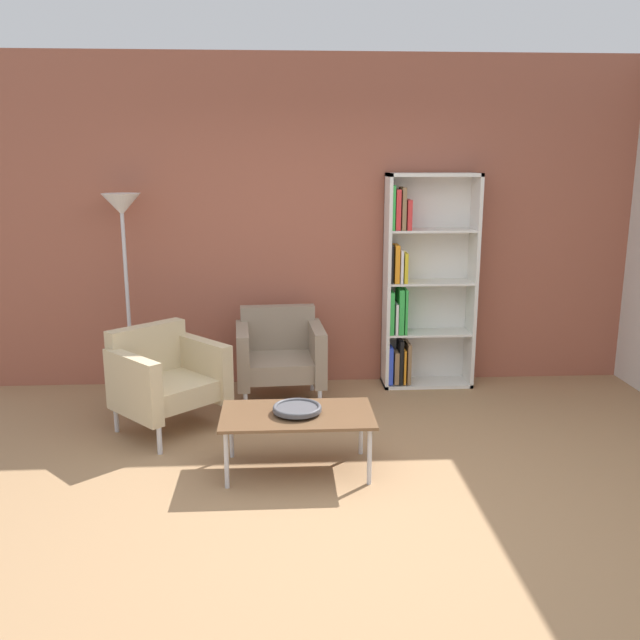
% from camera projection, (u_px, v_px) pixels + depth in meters
% --- Properties ---
extents(ground_plane, '(8.32, 8.32, 0.00)m').
position_uv_depth(ground_plane, '(347.00, 507.00, 4.11)').
color(ground_plane, '#9E7751').
extents(brick_back_panel, '(6.40, 0.12, 2.90)m').
position_uv_depth(brick_back_panel, '(322.00, 224.00, 6.16)').
color(brick_back_panel, '#9E5642').
rests_on(brick_back_panel, ground_plane).
extents(bookshelf_tall, '(0.80, 0.30, 1.90)m').
position_uv_depth(bookshelf_tall, '(420.00, 285.00, 6.12)').
color(bookshelf_tall, silver).
rests_on(bookshelf_tall, ground_plane).
extents(coffee_table_low, '(1.00, 0.56, 0.40)m').
position_uv_depth(coffee_table_low, '(297.00, 418.00, 4.51)').
color(coffee_table_low, brown).
rests_on(coffee_table_low, ground_plane).
extents(decorative_bowl, '(0.32, 0.32, 0.05)m').
position_uv_depth(decorative_bowl, '(297.00, 408.00, 4.50)').
color(decorative_bowl, '#4C4C51').
rests_on(decorative_bowl, coffee_table_low).
extents(armchair_spare_guest, '(0.76, 0.70, 0.78)m').
position_uv_depth(armchair_spare_guest, '(280.00, 354.00, 5.81)').
color(armchair_spare_guest, gray).
rests_on(armchair_spare_guest, ground_plane).
extents(armchair_corner_red, '(0.95, 0.95, 0.78)m').
position_uv_depth(armchair_corner_red, '(165.00, 377.00, 5.20)').
color(armchair_corner_red, '#C6B289').
rests_on(armchair_corner_red, ground_plane).
extents(floor_lamp_torchiere, '(0.32, 0.32, 1.74)m').
position_uv_depth(floor_lamp_torchiere, '(123.00, 229.00, 5.75)').
color(floor_lamp_torchiere, silver).
rests_on(floor_lamp_torchiere, ground_plane).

